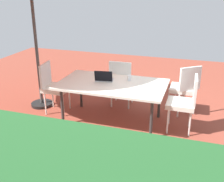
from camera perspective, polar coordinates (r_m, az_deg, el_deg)
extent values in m
cube|color=brown|center=(5.20, 0.00, -6.15)|extent=(10.00, 10.00, 0.02)
cube|color=silver|center=(4.91, 0.00, 1.38)|extent=(1.90, 1.11, 0.04)
cylinder|color=#333333|center=(5.25, 9.72, -1.90)|extent=(0.05, 0.05, 0.70)
cylinder|color=#333333|center=(5.67, -6.42, 0.06)|extent=(0.05, 0.05, 0.70)
cylinder|color=#333333|center=(4.52, 8.10, -5.77)|extent=(0.05, 0.05, 0.70)
cylinder|color=#333333|center=(5.00, -10.22, -3.14)|extent=(0.05, 0.05, 0.70)
cylinder|color=#4C4C4C|center=(5.62, -15.33, 9.00)|extent=(0.06, 0.06, 2.53)
cylinder|color=black|center=(5.99, -14.19, -2.60)|extent=(0.44, 0.44, 0.06)
cube|color=silver|center=(5.46, -11.29, 0.53)|extent=(0.46, 0.46, 0.08)
cube|color=white|center=(5.46, -13.53, 3.28)|extent=(0.09, 0.44, 0.45)
cylinder|color=white|center=(5.34, -10.02, -2.93)|extent=(0.03, 0.03, 0.45)
cylinder|color=white|center=(5.65, -8.73, -1.47)|extent=(0.03, 0.03, 0.45)
cylinder|color=white|center=(5.48, -13.54, -2.59)|extent=(0.03, 0.03, 0.45)
cylinder|color=white|center=(5.78, -12.09, -1.18)|extent=(0.03, 0.03, 0.45)
cube|color=silver|center=(5.52, 14.29, 0.48)|extent=(0.46, 0.46, 0.08)
cube|color=white|center=(5.27, 15.80, 2.41)|extent=(0.37, 0.30, 0.45)
cylinder|color=white|center=(5.85, 14.56, -1.15)|extent=(0.03, 0.03, 0.45)
cylinder|color=white|center=(5.66, 11.53, -1.64)|extent=(0.03, 0.03, 0.45)
cylinder|color=white|center=(5.58, 16.60, -2.46)|extent=(0.03, 0.03, 0.45)
cylinder|color=white|center=(5.38, 13.49, -3.03)|extent=(0.03, 0.03, 0.45)
cube|color=silver|center=(5.68, 2.14, 1.75)|extent=(0.46, 0.46, 0.08)
cube|color=white|center=(5.40, 1.65, 3.69)|extent=(0.44, 0.06, 0.45)
cylinder|color=white|center=(5.90, 4.23, -0.27)|extent=(0.03, 0.03, 0.45)
cylinder|color=white|center=(5.98, 0.85, 0.07)|extent=(0.03, 0.03, 0.45)
cylinder|color=white|center=(5.57, 3.46, -1.58)|extent=(0.03, 0.03, 0.45)
cylinder|color=white|center=(5.66, -0.10, -1.20)|extent=(0.03, 0.03, 0.45)
cube|color=silver|center=(4.81, 13.92, -2.59)|extent=(0.46, 0.46, 0.08)
cube|color=white|center=(4.72, 16.74, 0.12)|extent=(0.06, 0.44, 0.45)
cylinder|color=white|center=(5.09, 11.72, -4.33)|extent=(0.03, 0.03, 0.45)
cylinder|color=white|center=(4.77, 11.39, -6.14)|extent=(0.03, 0.03, 0.45)
cylinder|color=white|center=(5.09, 15.76, -4.72)|extent=(0.03, 0.03, 0.45)
cylinder|color=white|center=(4.77, 15.72, -6.56)|extent=(0.03, 0.03, 0.45)
cube|color=#B7B7BC|center=(5.05, -1.54, 2.30)|extent=(0.35, 0.27, 0.02)
cube|color=black|center=(4.92, -1.78, 3.07)|extent=(0.32, 0.10, 0.20)
cylinder|color=white|center=(5.03, 3.56, 2.67)|extent=(0.07, 0.07, 0.10)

